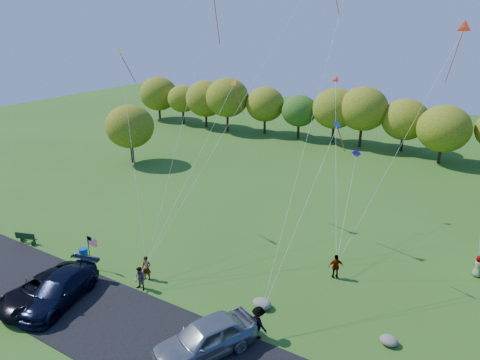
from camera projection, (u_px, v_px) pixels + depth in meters
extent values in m
plane|color=#325E1A|center=(189.00, 298.00, 26.14)|extent=(140.00, 140.00, 0.00)
cube|color=black|center=(143.00, 337.00, 22.91)|extent=(44.00, 6.00, 0.06)
cylinder|color=#321D12|center=(152.00, 113.00, 72.57)|extent=(0.36, 0.36, 2.36)
ellipsoid|color=#235316|center=(151.00, 95.00, 71.51)|extent=(5.68, 5.68, 5.11)
cylinder|color=#321D12|center=(176.00, 117.00, 69.53)|extent=(0.36, 0.36, 2.32)
ellipsoid|color=#235316|center=(176.00, 100.00, 68.54)|extent=(5.13, 5.13, 4.62)
cylinder|color=#321D12|center=(209.00, 117.00, 68.93)|extent=(0.36, 0.36, 2.60)
ellipsoid|color=#2F6318|center=(208.00, 97.00, 67.78)|extent=(6.09, 6.09, 5.48)
cylinder|color=#321D12|center=(241.00, 119.00, 67.23)|extent=(0.36, 0.36, 2.83)
ellipsoid|color=#235316|center=(241.00, 96.00, 65.98)|extent=(6.69, 6.69, 6.03)
cylinder|color=#321D12|center=(255.00, 127.00, 62.87)|extent=(0.36, 0.36, 2.37)
ellipsoid|color=#2F6318|center=(256.00, 108.00, 61.86)|extent=(5.19, 5.19, 4.67)
cylinder|color=#321D12|center=(295.00, 126.00, 62.75)|extent=(0.36, 0.36, 2.88)
ellipsoid|color=#2F6318|center=(296.00, 102.00, 61.53)|extent=(6.23, 6.23, 5.61)
cylinder|color=#321D12|center=(336.00, 130.00, 59.53)|extent=(0.36, 0.36, 3.19)
ellipsoid|color=#2F6318|center=(339.00, 105.00, 58.30)|extent=(5.98, 5.98, 5.38)
cylinder|color=#321D12|center=(370.00, 139.00, 56.07)|extent=(0.36, 0.36, 2.71)
ellipsoid|color=#235316|center=(373.00, 114.00, 54.90)|extent=(6.07, 6.07, 5.46)
cylinder|color=#321D12|center=(405.00, 145.00, 53.39)|extent=(0.36, 0.36, 2.83)
ellipsoid|color=#2F6318|center=(408.00, 119.00, 52.26)|extent=(5.49, 5.49, 4.94)
cylinder|color=#321D12|center=(445.00, 148.00, 51.64)|extent=(0.36, 0.36, 2.92)
ellipsoid|color=#2F6318|center=(450.00, 119.00, 50.38)|extent=(6.63, 6.63, 5.97)
cylinder|color=#321D12|center=(132.00, 152.00, 50.72)|extent=(0.36, 0.36, 2.60)
ellipsoid|color=#2F6318|center=(130.00, 126.00, 49.63)|extent=(5.60, 5.60, 5.04)
imported|color=black|center=(44.00, 289.00, 25.63)|extent=(2.74, 5.71, 1.57)
imported|color=black|center=(59.00, 290.00, 25.44)|extent=(3.56, 6.09, 1.66)
imported|color=#92999C|center=(205.00, 338.00, 21.45)|extent=(4.33, 5.88, 1.86)
imported|color=#4C4C59|center=(147.00, 268.00, 27.81)|extent=(0.71, 0.61, 1.65)
imported|color=#4C4C59|center=(140.00, 279.00, 26.72)|extent=(0.79, 0.62, 1.59)
imported|color=#4C4C59|center=(258.00, 323.00, 22.63)|extent=(1.39, 1.10, 1.88)
imported|color=#4C4C59|center=(336.00, 267.00, 27.95)|extent=(1.06, 0.88, 1.70)
imported|color=#4C4C59|center=(478.00, 266.00, 28.15)|extent=(0.89, 0.84, 1.53)
cube|color=#183D16|center=(27.00, 238.00, 32.54)|extent=(1.60, 0.62, 0.06)
cube|color=#183D16|center=(25.00, 236.00, 32.31)|extent=(1.58, 0.57, 0.50)
cube|color=#183D16|center=(22.00, 238.00, 32.94)|extent=(0.20, 0.41, 0.39)
cube|color=#183D16|center=(34.00, 243.00, 32.28)|extent=(0.20, 0.41, 0.39)
cylinder|color=#0A44A3|center=(84.00, 254.00, 30.21)|extent=(0.60, 0.60, 0.90)
cylinder|color=black|center=(89.00, 252.00, 28.87)|extent=(0.05, 0.05, 2.52)
cube|color=red|center=(92.00, 242.00, 28.34)|extent=(0.91, 0.60, 0.02)
cube|color=navy|center=(89.00, 239.00, 28.41)|extent=(0.36, 0.02, 0.28)
ellipsoid|color=gray|center=(262.00, 304.00, 25.20)|extent=(1.14, 0.89, 0.57)
ellipsoid|color=gray|center=(389.00, 340.00, 22.35)|extent=(0.94, 0.78, 0.49)
cone|color=red|center=(336.00, 79.00, 34.82)|extent=(0.78, 0.44, 0.69)
cone|color=red|center=(464.00, 27.00, 26.54)|extent=(0.99, 0.49, 0.90)
cube|color=#B3DC12|center=(120.00, 53.00, 31.68)|extent=(0.75, 0.50, 0.84)
cube|color=#3914C9|center=(356.00, 153.00, 33.65)|extent=(0.76, 0.24, 0.74)
cone|color=#C0500D|center=(234.00, 83.00, 33.30)|extent=(0.95, 0.77, 0.79)
cube|color=#1533C4|center=(337.00, 125.00, 25.59)|extent=(0.54, 0.31, 0.58)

